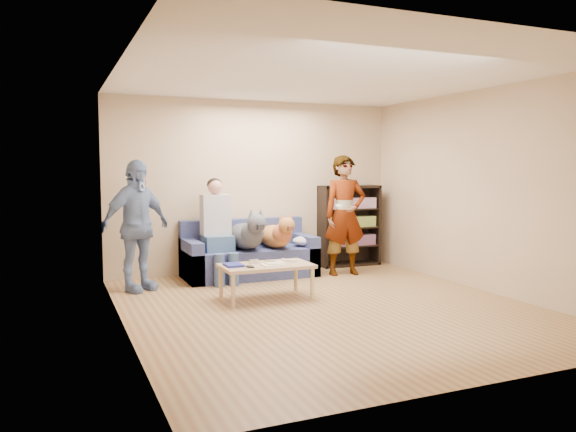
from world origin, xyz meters
name	(u,v)px	position (x,y,z in m)	size (l,w,h in m)	color
ground	(329,307)	(0.00, 0.00, 0.00)	(5.00, 5.00, 0.00)	olive
ceiling	(330,76)	(0.00, 0.00, 2.60)	(5.00, 5.00, 0.00)	white
wall_back	(255,186)	(0.00, 2.50, 1.30)	(4.50, 4.50, 0.00)	tan
wall_front	(490,209)	(0.00, -2.50, 1.30)	(4.50, 4.50, 0.00)	tan
wall_left	(122,198)	(-2.25, 0.00, 1.30)	(5.00, 5.00, 0.00)	tan
wall_right	(486,190)	(2.25, 0.00, 1.30)	(5.00, 5.00, 0.00)	tan
blanket	(307,241)	(0.60, 1.91, 0.50)	(0.43, 0.36, 0.15)	#B9B9BE
person_standing_right	(345,215)	(1.11, 1.67, 0.88)	(0.64, 0.42, 1.77)	gray
person_standing_left	(136,226)	(-1.89, 1.73, 0.85)	(0.99, 0.41, 1.70)	#7A89C4
held_controller	(339,205)	(0.91, 1.47, 1.05)	(0.04, 0.12, 0.03)	white
notebook_blue	(233,265)	(-0.91, 0.73, 0.43)	(0.20, 0.26, 0.03)	navy
papers	(273,265)	(-0.46, 0.58, 0.43)	(0.26, 0.20, 0.01)	white
magazine	(275,263)	(-0.43, 0.60, 0.44)	(0.22, 0.17, 0.01)	#BFBC99
camera_silver	(254,261)	(-0.63, 0.80, 0.45)	(0.11, 0.06, 0.05)	#B0AFB4
controller_a	(284,260)	(-0.23, 0.78, 0.43)	(0.04, 0.13, 0.03)	silver
controller_b	(293,261)	(-0.15, 0.70, 0.43)	(0.09, 0.06, 0.03)	silver
headphone_cup_a	(282,263)	(-0.31, 0.66, 0.43)	(0.07, 0.07, 0.02)	white
headphone_cup_b	(280,262)	(-0.31, 0.74, 0.43)	(0.07, 0.07, 0.02)	white
pen_orange	(269,266)	(-0.53, 0.52, 0.42)	(0.01, 0.01, 0.14)	#DF571F
pen_black	(270,261)	(-0.39, 0.86, 0.42)	(0.01, 0.01, 0.14)	black
wallet	(250,267)	(-0.76, 0.56, 0.43)	(0.07, 0.12, 0.01)	black
sofa	(249,257)	(-0.25, 2.10, 0.28)	(1.90, 0.85, 0.82)	#515B93
person_seated	(218,226)	(-0.75, 1.97, 0.77)	(0.40, 0.73, 1.47)	#41638F
dog_gray	(247,234)	(-0.34, 1.89, 0.64)	(0.42, 1.26, 0.61)	#46474F
dog_tan	(277,235)	(0.11, 1.87, 0.62)	(0.38, 1.15, 0.55)	#A67532
coffee_table	(266,268)	(-0.51, 0.68, 0.37)	(1.10, 0.60, 0.42)	tan
bookshelf	(349,224)	(1.55, 2.33, 0.68)	(1.00, 0.34, 1.30)	black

